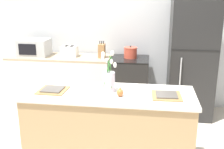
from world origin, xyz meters
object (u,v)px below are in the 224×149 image
object	(u,v)px
flower_vase	(109,79)
microwave	(34,47)
pear_figurine	(120,92)
knife_block	(102,51)
stove_range	(129,85)
cooking_pot	(130,53)
refrigerator	(191,60)
plate_setting_right	(167,95)
plate_setting_left	(53,90)
toaster	(69,51)

from	to	relation	value
flower_vase	microwave	bearing A→B (deg)	133.21
pear_figurine	knife_block	size ratio (longest dim) A/B	0.41
stove_range	cooking_pot	bearing A→B (deg)	85.29
refrigerator	microwave	bearing A→B (deg)	-179.97
flower_vase	pear_figurine	bearing A→B (deg)	-43.11
plate_setting_right	microwave	bearing A→B (deg)	141.80
pear_figurine	plate_setting_right	size ratio (longest dim) A/B	0.36
plate_setting_right	microwave	distance (m)	2.65
flower_vase	plate_setting_left	size ratio (longest dim) A/B	1.43
plate_setting_right	knife_block	bearing A→B (deg)	120.24
refrigerator	plate_setting_left	bearing A→B (deg)	-135.13
microwave	refrigerator	bearing A→B (deg)	0.03
stove_range	knife_block	bearing A→B (deg)	-178.95
stove_range	microwave	world-z (taller)	microwave
microwave	cooking_pot	bearing A→B (deg)	1.41
cooking_pot	microwave	xyz separation A→B (m)	(-1.59, -0.04, 0.05)
refrigerator	pear_figurine	size ratio (longest dim) A/B	16.45
stove_range	plate_setting_left	bearing A→B (deg)	-113.05
microwave	pear_figurine	bearing A→B (deg)	-46.50
stove_range	plate_setting_left	world-z (taller)	plate_setting_left
plate_setting_left	cooking_pot	world-z (taller)	cooking_pot
pear_figurine	toaster	bearing A→B (deg)	120.82
pear_figurine	toaster	xyz separation A→B (m)	(-1.02, 1.72, 0.04)
pear_figurine	cooking_pot	world-z (taller)	cooking_pot
cooking_pot	refrigerator	bearing A→B (deg)	-2.29
cooking_pot	microwave	world-z (taller)	microwave
cooking_pot	microwave	distance (m)	1.59
stove_range	cooking_pot	world-z (taller)	cooking_pot
stove_range	toaster	size ratio (longest dim) A/B	3.21
flower_vase	cooking_pot	world-z (taller)	flower_vase
refrigerator	flower_vase	distance (m)	1.90
plate_setting_left	microwave	world-z (taller)	microwave
toaster	cooking_pot	world-z (taller)	cooking_pot
refrigerator	cooking_pot	xyz separation A→B (m)	(-0.95, 0.04, 0.08)
plate_setting_left	knife_block	bearing A→B (deg)	81.46
stove_range	toaster	world-z (taller)	toaster
plate_setting_right	toaster	bearing A→B (deg)	132.06
flower_vase	microwave	size ratio (longest dim) A/B	0.91
pear_figurine	microwave	size ratio (longest dim) A/B	0.23
microwave	stove_range	bearing A→B (deg)	0.02
stove_range	refrigerator	xyz separation A→B (m)	(0.95, 0.00, 0.46)
stove_range	flower_vase	world-z (taller)	flower_vase
plate_setting_left	knife_block	world-z (taller)	knife_block
stove_range	microwave	size ratio (longest dim) A/B	1.87
plate_setting_left	toaster	size ratio (longest dim) A/B	1.09
refrigerator	plate_setting_right	distance (m)	1.70
flower_vase	pear_figurine	xyz separation A→B (m)	(0.13, -0.12, -0.09)
pear_figurine	plate_setting_right	bearing A→B (deg)	7.93
refrigerator	toaster	size ratio (longest dim) A/B	6.48
flower_vase	stove_range	bearing A→B (deg)	86.33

